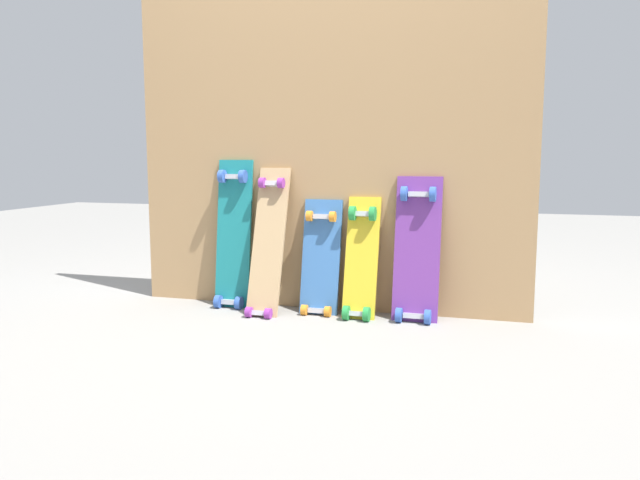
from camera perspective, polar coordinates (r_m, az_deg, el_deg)
The scene contains 7 objects.
ground_plane at distance 3.31m, azimuth 0.34°, elevation -6.37°, with size 12.00×12.00×0.00m, color gray.
plywood_wall_panel at distance 3.28m, azimuth 0.69°, elevation 9.83°, with size 2.07×0.04×1.86m, color tan.
skateboard_teal at distance 3.40m, azimuth -7.78°, elevation 0.05°, with size 0.19×0.17×0.84m.
skateboard_natural at distance 3.25m, azimuth -4.71°, elevation -0.71°, with size 0.16×0.30×0.81m.
skateboard_blue at distance 3.24m, azimuth 0.04°, elevation -2.12°, with size 0.20×0.18×0.65m.
skateboard_yellow at distance 3.16m, azimuth 3.67°, elevation -2.13°, with size 0.16×0.23×0.66m.
skateboard_purple at distance 3.12m, azimuth 8.65°, elevation -1.34°, with size 0.22×0.20×0.76m.
Camera 1 is at (0.88, -3.09, 0.81)m, focal length 35.75 mm.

